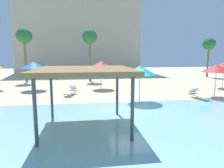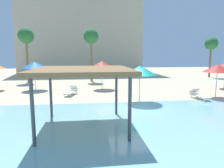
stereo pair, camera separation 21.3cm
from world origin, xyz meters
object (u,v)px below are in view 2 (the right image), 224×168
beach_umbrella_red_1 (102,64)px  beach_umbrella_red_5 (218,68)px  beach_umbrella_teal_0 (140,70)px  beach_umbrella_blue_3 (34,65)px  palm_tree_2 (211,44)px  palm_tree_1 (26,37)px  lounge_chair_0 (71,91)px  palm_tree_0 (91,38)px  lounge_chair_2 (199,95)px  shade_pavilion (83,72)px

beach_umbrella_red_1 → beach_umbrella_red_5: size_ratio=1.05×
beach_umbrella_teal_0 → beach_umbrella_red_1: beach_umbrella_red_1 is taller
beach_umbrella_red_5 → beach_umbrella_teal_0: bearing=-172.3°
beach_umbrella_red_1 → beach_umbrella_blue_3: size_ratio=1.01×
palm_tree_2 → beach_umbrella_blue_3: bearing=-160.9°
beach_umbrella_red_5 → beach_umbrella_blue_3: bearing=160.6°
beach_umbrella_red_1 → palm_tree_1: 11.24m
lounge_chair_0 → palm_tree_0: (1.91, 8.77, 5.22)m
palm_tree_1 → palm_tree_2: 26.04m
lounge_chair_2 → palm_tree_0: size_ratio=0.29×
beach_umbrella_red_1 → beach_umbrella_red_5: bearing=-30.3°
lounge_chair_2 → palm_tree_1: size_ratio=0.29×
lounge_chair_0 → beach_umbrella_red_1: bearing=150.7°
shade_pavilion → beach_umbrella_red_1: bearing=81.4°
lounge_chair_2 → beach_umbrella_red_5: bearing=97.9°
beach_umbrella_red_5 → lounge_chair_0: beach_umbrella_red_5 is taller
beach_umbrella_blue_3 → lounge_chair_0: size_ratio=1.39×
palm_tree_0 → palm_tree_1: 7.94m
beach_umbrella_teal_0 → lounge_chair_2: size_ratio=1.36×
lounge_chair_2 → palm_tree_1: 20.54m
beach_umbrella_teal_0 → beach_umbrella_blue_3: (-8.76, 6.27, 0.11)m
palm_tree_0 → beach_umbrella_teal_0: bearing=-75.3°
beach_umbrella_teal_0 → beach_umbrella_red_5: size_ratio=1.00×
beach_umbrella_red_1 → palm_tree_1: bearing=144.9°
shade_pavilion → palm_tree_1: 18.54m
beach_umbrella_teal_0 → lounge_chair_0: 6.40m
beach_umbrella_red_1 → lounge_chair_2: size_ratio=1.43×
beach_umbrella_teal_0 → palm_tree_2: bearing=44.2°
beach_umbrella_teal_0 → palm_tree_1: size_ratio=0.40×
lounge_chair_2 → palm_tree_2: palm_tree_2 is taller
beach_umbrella_blue_3 → palm_tree_2: bearing=19.1°
lounge_chair_0 → palm_tree_1: palm_tree_1 is taller
beach_umbrella_blue_3 → palm_tree_1: (-2.36, 5.99, 3.12)m
beach_umbrella_teal_0 → beach_umbrella_red_5: (6.56, 0.89, 0.02)m
lounge_chair_0 → lounge_chair_2: size_ratio=1.02×
beach_umbrella_red_5 → palm_tree_0: (-9.74, 11.21, 3.20)m
shade_pavilion → beach_umbrella_blue_3: 11.87m
palm_tree_1 → palm_tree_2: size_ratio=1.11×
palm_tree_0 → palm_tree_2: 18.16m
beach_umbrella_teal_0 → palm_tree_1: 16.86m
palm_tree_0 → palm_tree_2: bearing=7.4°
beach_umbrella_red_5 → palm_tree_1: (-17.68, 11.38, 3.21)m
beach_umbrella_teal_0 → palm_tree_1: bearing=132.2°
shade_pavilion → lounge_chair_0: size_ratio=2.16×
shade_pavilion → beach_umbrella_red_1: 10.72m
beach_umbrella_teal_0 → palm_tree_1: (-11.12, 12.27, 3.22)m
beach_umbrella_blue_3 → palm_tree_1: size_ratio=0.41×
beach_umbrella_teal_0 → palm_tree_2: 20.85m
beach_umbrella_red_1 → lounge_chair_0: 4.48m
palm_tree_0 → palm_tree_1: bearing=178.7°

